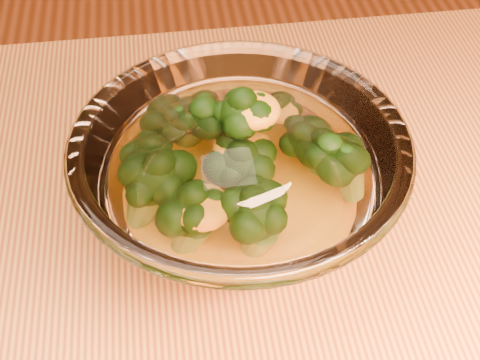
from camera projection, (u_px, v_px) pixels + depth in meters
name	position (u px, v px, depth m)	size (l,w,h in m)	color
glass_bowl	(240.00, 185.00, 0.48)	(0.24, 0.24, 0.10)	white
cheese_sauce	(240.00, 205.00, 0.50)	(0.12, 0.12, 0.03)	#ECAB13
broccoli_heap	(228.00, 163.00, 0.48)	(0.17, 0.14, 0.08)	black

